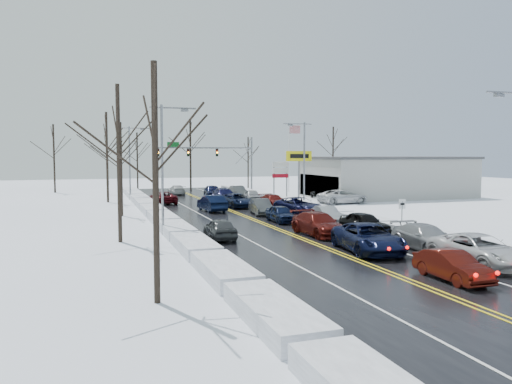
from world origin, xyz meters
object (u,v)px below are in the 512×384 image
object	(u,v)px
flagpole	(290,152)
oncoming_car_0	(212,211)
dealership_building	(387,177)
traffic_signal_mast	(217,155)
tires_plus_sign	(299,159)

from	to	relation	value
flagpole	oncoming_car_0	xyz separation A→B (m)	(-17.02, -20.98, -5.93)
flagpole	dealership_building	world-z (taller)	flagpole
traffic_signal_mast	flagpole	bearing A→B (deg)	9.73
oncoming_car_0	tires_plus_sign	bearing A→B (deg)	-155.06
dealership_building	oncoming_car_0	size ratio (longest dim) A/B	4.18
tires_plus_sign	oncoming_car_0	distance (m)	15.03
traffic_signal_mast	flagpole	xyz separation A→B (m)	(11.72, 2.01, 0.45)
oncoming_car_0	traffic_signal_mast	bearing A→B (deg)	-110.10
traffic_signal_mast	oncoming_car_0	bearing A→B (deg)	-105.61
dealership_building	oncoming_car_0	world-z (taller)	dealership_building
traffic_signal_mast	tires_plus_sign	world-z (taller)	traffic_signal_mast
oncoming_car_0	flagpole	bearing A→B (deg)	-133.56
flagpole	dealership_building	xyz separation A→B (m)	(8.80, -12.00, -3.27)
traffic_signal_mast	dealership_building	xyz separation A→B (m)	(20.53, -9.99, -2.82)
traffic_signal_mast	dealership_building	size ratio (longest dim) A/B	0.65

